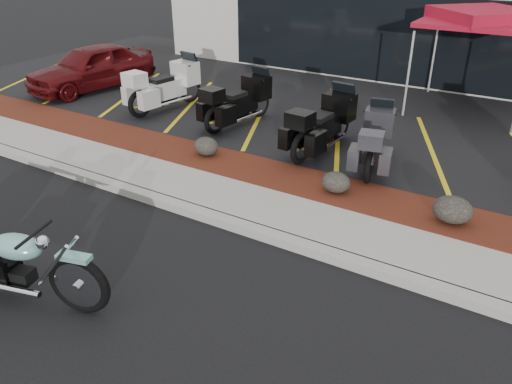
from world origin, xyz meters
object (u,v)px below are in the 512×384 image
Objects in this scene: traffic_cone at (330,97)px; parked_car at (92,67)px; hero_cruiser at (78,276)px; popup_canopy at (483,19)px; touring_white at (189,78)px.

parked_car is at bearing -162.89° from traffic_cone.
popup_canopy is (2.61, 10.85, 1.93)m from hero_cruiser.
parked_car reaches higher than hero_cruiser.
hero_cruiser is 8.65m from touring_white.
traffic_cone is at bearing -135.15° from popup_canopy.
touring_white is 4.85× the size of traffic_cone.
hero_cruiser is at bearing -33.60° from parked_car.
traffic_cone is at bearing -54.69° from touring_white.
hero_cruiser is 9.32m from traffic_cone.
hero_cruiser is 0.91× the size of popup_canopy.
popup_canopy reaches higher than touring_white.
popup_canopy is (6.76, 3.26, 1.65)m from touring_white.
parked_car is 7.85× the size of traffic_cone.
traffic_cone is (-0.66, 9.29, -0.17)m from hero_cruiser.
parked_car is 10.93m from popup_canopy.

